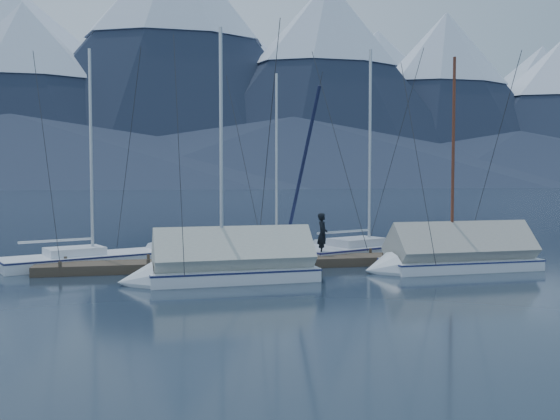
# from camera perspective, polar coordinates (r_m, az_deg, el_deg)

# --- Properties ---
(ground) EXTENTS (1000.00, 1000.00, 0.00)m
(ground) POSITION_cam_1_polar(r_m,az_deg,el_deg) (21.19, 1.17, -6.23)
(ground) COLOR black
(ground) RESTS_ON ground
(mountain_range) EXTENTS (877.00, 584.00, 150.50)m
(mountain_range) POSITION_cam_1_polar(r_m,az_deg,el_deg) (394.76, -11.19, 10.99)
(mountain_range) COLOR #475675
(mountain_range) RESTS_ON ground
(dock) EXTENTS (18.00, 1.50, 0.54)m
(dock) POSITION_cam_1_polar(r_m,az_deg,el_deg) (23.10, 0.00, -5.19)
(dock) COLOR #382D23
(dock) RESTS_ON ground
(mooring_posts) EXTENTS (15.12, 1.52, 0.35)m
(mooring_posts) POSITION_cam_1_polar(r_m,az_deg,el_deg) (22.96, -1.22, -4.63)
(mooring_posts) COLOR #382D23
(mooring_posts) RESTS_ON ground
(sailboat_open_left) EXTENTS (7.26, 4.51, 9.30)m
(sailboat_open_left) POSITION_cam_1_polar(r_m,az_deg,el_deg) (24.76, -16.47, -4.63)
(sailboat_open_left) COLOR silver
(sailboat_open_left) RESTS_ON ground
(sailboat_open_mid) EXTENTS (6.79, 3.95, 8.67)m
(sailboat_open_mid) POSITION_cam_1_polar(r_m,az_deg,el_deg) (25.84, 0.53, -4.22)
(sailboat_open_mid) COLOR silver
(sailboat_open_mid) RESTS_ON ground
(sailboat_open_right) EXTENTS (7.79, 4.90, 10.00)m
(sailboat_open_right) POSITION_cam_1_polar(r_m,az_deg,el_deg) (27.18, 9.37, -3.85)
(sailboat_open_right) COLOR silver
(sailboat_open_right) RESTS_ON ground
(sailboat_covered_near) EXTENTS (6.80, 2.91, 8.75)m
(sailboat_covered_near) POSITION_cam_1_polar(r_m,az_deg,el_deg) (22.97, 15.88, -4.52)
(sailboat_covered_near) COLOR white
(sailboat_covered_near) RESTS_ON ground
(sailboat_covered_far) EXTENTS (6.63, 2.78, 9.17)m
(sailboat_covered_far) POSITION_cam_1_polar(r_m,az_deg,el_deg) (19.81, -6.00, -5.58)
(sailboat_covered_far) COLOR silver
(sailboat_covered_far) RESTS_ON ground
(person) EXTENTS (0.52, 0.69, 1.70)m
(person) POSITION_cam_1_polar(r_m,az_deg,el_deg) (23.86, 4.10, -2.32)
(person) COLOR black
(person) RESTS_ON dock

